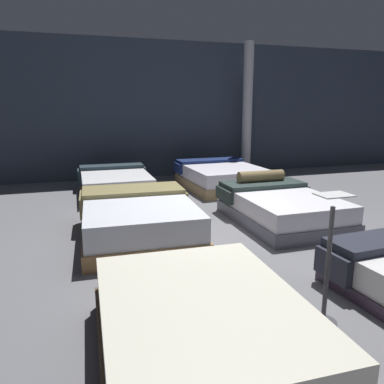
{
  "coord_description": "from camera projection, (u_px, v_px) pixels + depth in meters",
  "views": [
    {
      "loc": [
        -1.99,
        -4.92,
        1.86
      ],
      "look_at": [
        -0.2,
        0.66,
        0.5
      ],
      "focal_mm": 34.86,
      "sensor_mm": 36.0,
      "label": 1
    }
  ],
  "objects": [
    {
      "name": "bed_5",
      "position": [
        222.0,
        177.0,
        8.62
      ],
      "size": [
        1.75,
        2.13,
        0.58
      ],
      "rotation": [
        0.0,
        0.0,
        0.04
      ],
      "color": "#8D724D",
      "rests_on": "ground_plane"
    },
    {
      "name": "price_sign",
      "position": [
        327.0,
        275.0,
        3.17
      ],
      "size": [
        0.28,
        0.24,
        1.16
      ],
      "color": "#3F3F44",
      "rests_on": "ground_plane"
    },
    {
      "name": "bed_2",
      "position": [
        138.0,
        219.0,
        5.36
      ],
      "size": [
        1.69,
        2.17,
        0.6
      ],
      "rotation": [
        0.0,
        0.0,
        -0.05
      ],
      "color": "#966E44",
      "rests_on": "ground_plane"
    },
    {
      "name": "bed_4",
      "position": [
        116.0,
        184.0,
        7.91
      ],
      "size": [
        1.52,
        1.95,
        0.54
      ],
      "rotation": [
        0.0,
        0.0,
        -0.01
      ],
      "color": "#8F6E4C",
      "rests_on": "ground_plane"
    },
    {
      "name": "bed_0",
      "position": [
        201.0,
        329.0,
        2.75
      ],
      "size": [
        1.55,
        2.0,
        0.51
      ],
      "rotation": [
        0.0,
        0.0,
        -0.03
      ],
      "color": "brown",
      "rests_on": "ground_plane"
    },
    {
      "name": "support_pillar",
      "position": [
        247.0,
        110.0,
        10.05
      ],
      "size": [
        0.26,
        0.26,
        3.5
      ],
      "primitive_type": "cylinder",
      "color": "silver",
      "rests_on": "ground_plane"
    },
    {
      "name": "showroom_back_wall",
      "position": [
        150.0,
        110.0,
        9.69
      ],
      "size": [
        18.0,
        0.06,
        3.5
      ],
      "primitive_type": "cube",
      "color": "#333D4C",
      "rests_on": "ground_plane"
    },
    {
      "name": "bed_3",
      "position": [
        280.0,
        207.0,
        6.08
      ],
      "size": [
        1.54,
        2.07,
        0.73
      ],
      "rotation": [
        0.0,
        0.0,
        -0.0
      ],
      "color": "#50515E",
      "rests_on": "ground_plane"
    },
    {
      "name": "ground_plane",
      "position": [
        218.0,
        234.0,
        5.58
      ],
      "size": [
        18.0,
        18.0,
        0.02
      ],
      "primitive_type": "cube",
      "color": "slate"
    }
  ]
}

